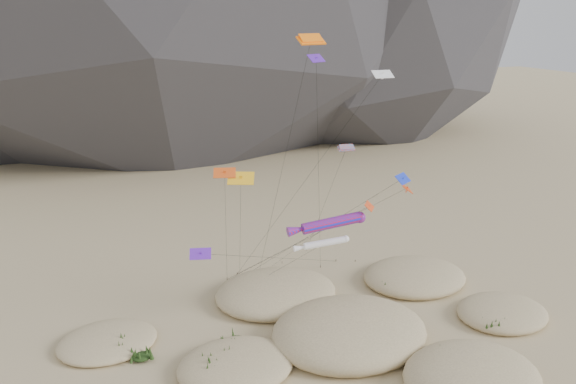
{
  "coord_description": "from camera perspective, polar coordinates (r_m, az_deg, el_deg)",
  "views": [
    {
      "loc": [
        -22.69,
        -40.01,
        32.29
      ],
      "look_at": [
        -2.54,
        12.0,
        14.54
      ],
      "focal_mm": 35.0,
      "sensor_mm": 36.0,
      "label": 1
    }
  ],
  "objects": [
    {
      "name": "multi_parafoil",
      "position": [
        63.52,
        5.86,
        4.27
      ],
      "size": [
        2.0,
        13.58,
        18.37
      ],
      "color": "#FF3B1A",
      "rests_on": "ground"
    },
    {
      "name": "white_tube_kite",
      "position": [
        60.66,
        3.55,
        -5.23
      ],
      "size": [
        8.07,
        10.58,
        9.37
      ],
      "color": "white",
      "rests_on": "ground"
    },
    {
      "name": "kite_stakes",
      "position": [
        74.7,
        0.11,
        -7.83
      ],
      "size": [
        17.85,
        4.5,
        0.3
      ],
      "color": "#3F2D1E",
      "rests_on": "ground"
    },
    {
      "name": "ground",
      "position": [
        56.19,
        7.18,
        -17.58
      ],
      "size": [
        500.0,
        500.0,
        0.0
      ],
      "primitive_type": "plane",
      "color": "#CCB789",
      "rests_on": "ground"
    },
    {
      "name": "rainbow_tube_kite",
      "position": [
        59.71,
        4.18,
        -3.22
      ],
      "size": [
        8.85,
        15.38,
        12.04
      ],
      "color": "red",
      "rests_on": "ground"
    },
    {
      "name": "orange_parafoil",
      "position": [
        56.64,
        2.28,
        14.91
      ],
      "size": [
        3.11,
        13.49,
        30.47
      ],
      "color": "orange",
      "rests_on": "ground"
    },
    {
      "name": "dune_grass",
      "position": [
        58.06,
        4.26,
        -15.2
      ],
      "size": [
        40.25,
        30.88,
        1.5
      ],
      "color": "black",
      "rests_on": "ground"
    },
    {
      "name": "delta_kites",
      "position": [
        57.88,
        2.54,
        2.29
      ],
      "size": [
        25.86,
        16.93,
        28.55
      ],
      "color": "#5E1FBA",
      "rests_on": "ground"
    },
    {
      "name": "dunes",
      "position": [
        58.54,
        4.81,
        -15.02
      ],
      "size": [
        51.65,
        35.18,
        4.26
      ],
      "color": "#CCB789",
      "rests_on": "ground"
    }
  ]
}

